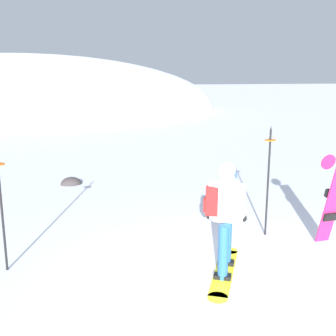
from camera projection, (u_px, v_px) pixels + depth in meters
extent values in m
plane|color=white|center=(247.00, 291.00, 5.70)|extent=(300.00, 300.00, 0.00)
ellipsoid|color=white|center=(25.00, 109.00, 38.42)|extent=(35.94, 32.34, 10.01)
cube|color=yellow|center=(224.00, 272.00, 6.26)|extent=(1.05, 1.48, 0.02)
cylinder|color=yellow|center=(229.00, 251.00, 7.00)|extent=(0.28, 0.28, 0.02)
cylinder|color=yellow|center=(218.00, 298.00, 5.52)|extent=(0.28, 0.28, 0.02)
cube|color=black|center=(226.00, 262.00, 6.48)|extent=(0.29, 0.25, 0.06)
cube|color=black|center=(222.00, 276.00, 6.02)|extent=(0.29, 0.25, 0.06)
cylinder|color=#235699|center=(227.00, 240.00, 6.39)|extent=(0.15, 0.15, 0.82)
cylinder|color=#235699|center=(223.00, 252.00, 5.94)|extent=(0.15, 0.15, 0.82)
cube|color=silver|center=(226.00, 202.00, 6.01)|extent=(0.42, 0.38, 0.58)
cylinder|color=silver|center=(211.00, 200.00, 6.07)|extent=(0.18, 0.20, 0.57)
cylinder|color=silver|center=(242.00, 203.00, 5.96)|extent=(0.18, 0.20, 0.57)
sphere|color=black|center=(210.00, 215.00, 6.17)|extent=(0.11, 0.11, 0.11)
sphere|color=black|center=(243.00, 218.00, 6.05)|extent=(0.11, 0.11, 0.11)
cube|color=maroon|center=(213.00, 199.00, 6.06)|extent=(0.30, 0.33, 0.44)
cube|color=maroon|center=(206.00, 204.00, 6.10)|extent=(0.16, 0.20, 0.20)
sphere|color=beige|center=(227.00, 174.00, 5.92)|extent=(0.21, 0.21, 0.21)
sphere|color=silver|center=(227.00, 172.00, 5.92)|extent=(0.25, 0.25, 0.25)
cube|color=navy|center=(236.00, 174.00, 5.89)|extent=(0.11, 0.16, 0.08)
cube|color=#D11E5B|center=(332.00, 205.00, 7.14)|extent=(0.28, 0.40, 1.48)
cylinder|color=#D11E5B|center=(328.00, 162.00, 7.15)|extent=(0.28, 0.09, 0.28)
cube|color=black|center=(332.00, 193.00, 7.12)|extent=(0.25, 0.10, 0.15)
cube|color=black|center=(330.00, 217.00, 7.21)|extent=(0.25, 0.10, 0.15)
cylinder|color=black|center=(2.00, 213.00, 6.14)|extent=(0.04, 0.04, 1.86)
cylinder|color=black|center=(268.00, 184.00, 7.55)|extent=(0.04, 0.04, 1.99)
cylinder|color=orange|center=(270.00, 140.00, 7.37)|extent=(0.20, 0.20, 0.02)
cone|color=black|center=(271.00, 128.00, 7.32)|extent=(0.04, 0.04, 0.08)
ellipsoid|color=#383333|center=(71.00, 184.00, 11.41)|extent=(0.58, 0.49, 0.40)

